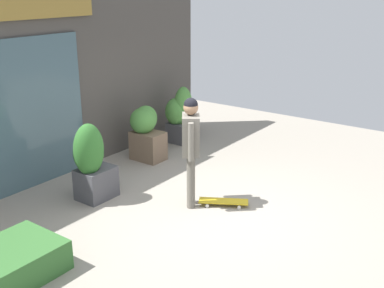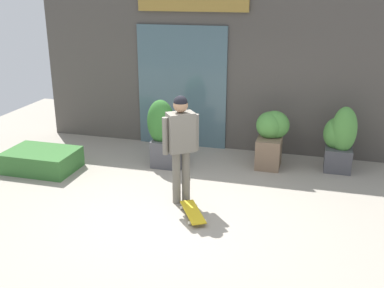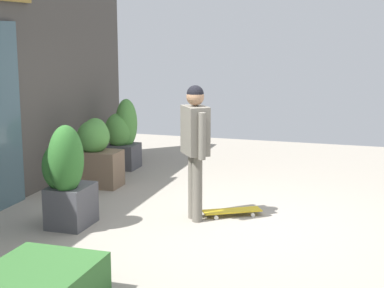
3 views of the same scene
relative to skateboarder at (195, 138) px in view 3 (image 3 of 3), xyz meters
The scene contains 6 objects.
ground_plane 1.14m from the skateboarder, 106.72° to the right, with size 12.00×12.00×0.00m, color gray.
skateboarder is the anchor object (origin of this frame).
skateboard 1.14m from the skateboarder, 53.83° to the right, with size 0.58×0.79×0.08m.
planter_box_left 1.68m from the skateboarder, 118.19° to the left, with size 0.69×0.54×1.31m.
planter_box_right 3.25m from the skateboarder, 40.43° to the left, with size 0.59×0.56×1.24m.
planter_box_mid 2.37m from the skateboarder, 59.00° to the left, with size 0.63×0.67×1.08m.
Camera 3 is at (-6.90, -1.75, 2.40)m, focal length 54.82 mm.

